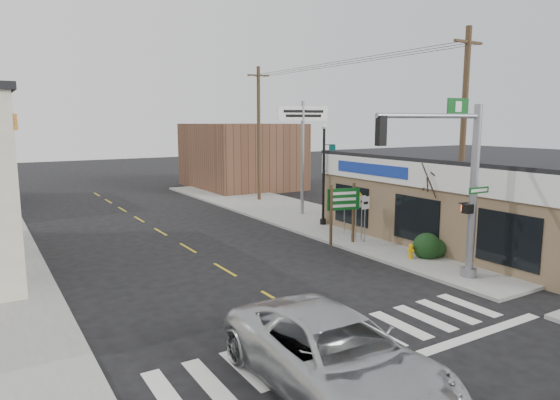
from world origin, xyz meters
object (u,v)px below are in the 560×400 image
fire_hydrant (411,250)px  guide_sign (343,205)px  traffic_signal_pole (460,174)px  utility_pole_far (259,133)px  dance_center_sign (303,130)px  bare_tree (439,171)px  suv (335,356)px  lamp_post (325,167)px  utility_pole_near (462,143)px

fire_hydrant → guide_sign: bearing=104.0°
traffic_signal_pole → utility_pole_far: 20.40m
fire_hydrant → dance_center_sign: dance_center_sign is taller
traffic_signal_pole → bare_tree: traffic_signal_pole is taller
dance_center_sign → guide_sign: bearing=-100.6°
suv → dance_center_sign: 20.98m
lamp_post → utility_pole_far: size_ratio=0.58×
suv → guide_sign: bearing=52.3°
lamp_post → bare_tree: size_ratio=1.21×
lamp_post → dance_center_sign: dance_center_sign is taller
dance_center_sign → bare_tree: 10.89m
guide_sign → bare_tree: size_ratio=0.62×
traffic_signal_pole → guide_sign: size_ratio=2.29×
suv → fire_hydrant: suv is taller
fire_hydrant → lamp_post: (1.09, 7.60, 2.87)m
guide_sign → utility_pole_far: size_ratio=0.30×
lamp_post → guide_sign: bearing=-134.1°
suv → traffic_signal_pole: 9.58m
traffic_signal_pole → guide_sign: (-0.13, 6.35, -2.02)m
suv → traffic_signal_pole: size_ratio=0.95×
fire_hydrant → utility_pole_far: size_ratio=0.07×
lamp_post → utility_pole_near: (0.58, -8.56, 1.60)m
traffic_signal_pole → lamp_post: size_ratio=1.17×
fire_hydrant → dance_center_sign: bearing=80.4°
fire_hydrant → utility_pole_near: (1.67, -0.97, 4.47)m
utility_pole_near → utility_pole_far: bearing=86.6°
guide_sign → dance_center_sign: dance_center_sign is taller
suv → guide_sign: (8.16, 10.00, 1.10)m
traffic_signal_pole → lamp_post: traffic_signal_pole is taller
utility_pole_near → utility_pole_far: 18.24m
fire_hydrant → dance_center_sign: 12.04m
guide_sign → utility_pole_near: (2.54, -4.44, 2.98)m
bare_tree → guide_sign: bearing=126.0°
guide_sign → dance_center_sign: (2.70, 7.39, 3.35)m
fire_hydrant → lamp_post: lamp_post is taller
bare_tree → utility_pole_near: size_ratio=0.49×
fire_hydrant → lamp_post: bearing=81.8°
traffic_signal_pole → fire_hydrant: traffic_signal_pole is taller
suv → traffic_signal_pole: (8.29, 3.65, 3.12)m
suv → guide_sign: size_ratio=2.18×
traffic_signal_pole → guide_sign: bearing=93.3°
lamp_post → utility_pole_near: size_ratio=0.59×
traffic_signal_pole → fire_hydrant: (0.74, 2.87, -3.51)m
guide_sign → fire_hydrant: size_ratio=4.53×
lamp_post → traffic_signal_pole: bearing=-118.6°
traffic_signal_pole → guide_sign: 6.66m
guide_sign → bare_tree: 4.54m
traffic_signal_pole → lamp_post: bearing=82.2°
fire_hydrant → lamp_post: 8.19m
bare_tree → utility_pole_far: (0.75, 17.17, 1.28)m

